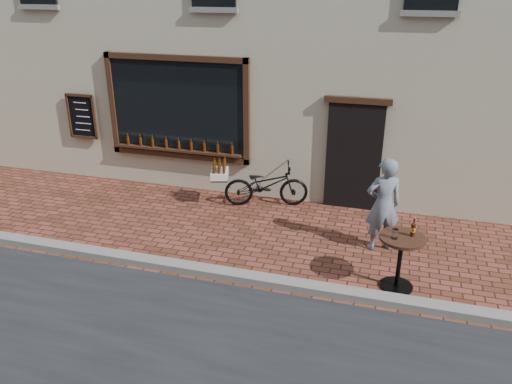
# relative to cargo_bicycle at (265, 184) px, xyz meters

# --- Properties ---
(ground) EXTENTS (90.00, 90.00, 0.00)m
(ground) POSITION_rel_cargo_bicycle_xyz_m (-0.16, -3.05, -0.47)
(ground) COLOR #4E2719
(ground) RESTS_ON ground
(kerb) EXTENTS (90.00, 0.25, 0.12)m
(kerb) POSITION_rel_cargo_bicycle_xyz_m (-0.16, -2.85, -0.41)
(kerb) COLOR slate
(kerb) RESTS_ON ground
(cargo_bicycle) EXTENTS (2.08, 1.12, 0.98)m
(cargo_bicycle) POSITION_rel_cargo_bicycle_xyz_m (0.00, 0.00, 0.00)
(cargo_bicycle) COLOR black
(cargo_bicycle) RESTS_ON ground
(bistro_table) EXTENTS (0.69, 0.69, 1.18)m
(bistro_table) POSITION_rel_cargo_bicycle_xyz_m (2.78, -2.38, 0.16)
(bistro_table) COLOR black
(bistro_table) RESTS_ON ground
(pedestrian) EXTENTS (0.72, 0.61, 1.69)m
(pedestrian) POSITION_rel_cargo_bicycle_xyz_m (2.43, -1.22, 0.38)
(pedestrian) COLOR slate
(pedestrian) RESTS_ON ground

